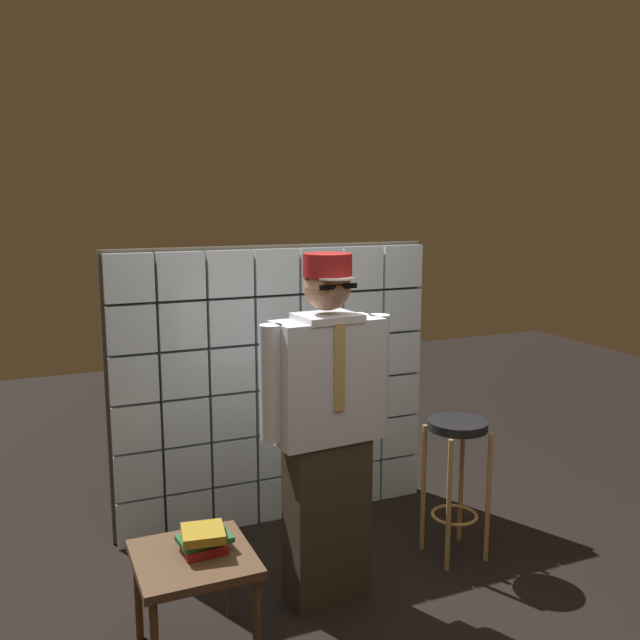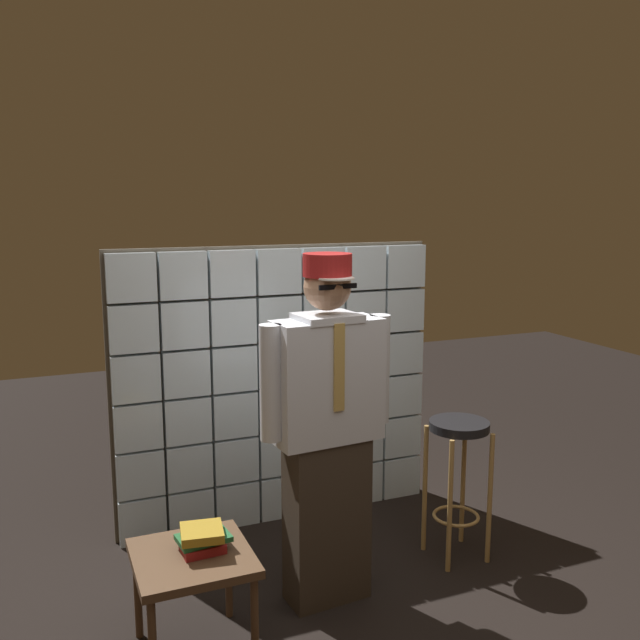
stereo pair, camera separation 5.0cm
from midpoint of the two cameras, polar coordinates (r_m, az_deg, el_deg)
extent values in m
cube|color=silver|center=(4.49, -14.91, -15.72)|extent=(0.28, 0.08, 0.28)
cube|color=silver|center=(4.53, -11.09, -15.30)|extent=(0.28, 0.08, 0.28)
cube|color=silver|center=(4.59, -7.36, -14.83)|extent=(0.28, 0.08, 0.28)
cube|color=silver|center=(4.67, -3.77, -14.31)|extent=(0.28, 0.08, 0.28)
cube|color=silver|center=(4.77, -0.32, -13.76)|extent=(0.28, 0.08, 0.28)
cube|color=silver|center=(4.88, 2.95, -13.19)|extent=(0.28, 0.08, 0.28)
cube|color=silver|center=(5.01, 6.06, -12.61)|extent=(0.28, 0.08, 0.28)
cube|color=silver|center=(4.37, -15.09, -12.22)|extent=(0.28, 0.08, 0.28)
cube|color=silver|center=(4.41, -11.22, -11.83)|extent=(0.28, 0.08, 0.28)
cube|color=silver|center=(4.48, -7.45, -11.39)|extent=(0.28, 0.08, 0.28)
cube|color=silver|center=(4.56, -3.81, -10.92)|extent=(0.28, 0.08, 0.28)
cube|color=silver|center=(4.66, -0.33, -10.43)|extent=(0.28, 0.08, 0.28)
cube|color=silver|center=(4.78, 2.99, -9.93)|extent=(0.28, 0.08, 0.28)
cube|color=silver|center=(4.91, 6.12, -9.43)|extent=(0.28, 0.08, 0.28)
cube|color=silver|center=(4.27, -15.27, -8.54)|extent=(0.28, 0.08, 0.28)
cube|color=silver|center=(4.31, -11.35, -8.18)|extent=(0.28, 0.08, 0.28)
cube|color=silver|center=(4.38, -7.53, -7.79)|extent=(0.28, 0.08, 0.28)
cube|color=silver|center=(4.46, -3.85, -7.38)|extent=(0.28, 0.08, 0.28)
cube|color=silver|center=(4.57, -0.33, -6.96)|extent=(0.28, 0.08, 0.28)
cube|color=silver|center=(4.68, 3.02, -6.53)|extent=(0.28, 0.08, 0.28)
cube|color=silver|center=(4.82, 6.19, -6.11)|extent=(0.28, 0.08, 0.28)
cube|color=silver|center=(4.18, -15.45, -4.69)|extent=(0.28, 0.08, 0.28)
cube|color=silver|center=(4.23, -11.48, -4.37)|extent=(0.28, 0.08, 0.28)
cube|color=silver|center=(4.30, -7.62, -4.03)|extent=(0.28, 0.08, 0.28)
cube|color=silver|center=(4.39, -3.90, -3.69)|extent=(0.28, 0.08, 0.28)
cube|color=silver|center=(4.49, -0.34, -3.34)|extent=(0.28, 0.08, 0.28)
cube|color=silver|center=(4.61, 3.05, -3.01)|extent=(0.28, 0.08, 0.28)
cube|color=silver|center=(4.75, 6.25, -2.68)|extent=(0.28, 0.08, 0.28)
cube|color=silver|center=(4.12, -15.64, -0.72)|extent=(0.28, 0.08, 0.28)
cube|color=silver|center=(4.17, -11.62, -0.43)|extent=(0.28, 0.08, 0.28)
cube|color=silver|center=(4.24, -7.71, -0.15)|extent=(0.28, 0.08, 0.28)
cube|color=silver|center=(4.33, -3.94, 0.12)|extent=(0.28, 0.08, 0.28)
cube|color=silver|center=(4.43, -0.34, 0.38)|extent=(0.28, 0.08, 0.28)
cube|color=silver|center=(4.55, 3.09, 0.62)|extent=(0.28, 0.08, 0.28)
cube|color=silver|center=(4.69, 6.32, 0.85)|extent=(0.28, 0.08, 0.28)
cube|color=silver|center=(4.08, -15.84, 3.37)|extent=(0.28, 0.08, 0.28)
cube|color=silver|center=(4.13, -11.77, 3.61)|extent=(0.28, 0.08, 0.28)
cube|color=silver|center=(4.20, -7.81, 3.82)|extent=(0.28, 0.08, 0.28)
cube|color=silver|center=(4.29, -3.99, 4.02)|extent=(0.28, 0.08, 0.28)
cube|color=silver|center=(4.39, -0.34, 4.18)|extent=(0.28, 0.08, 0.28)
cube|color=silver|center=(4.51, 3.12, 4.32)|extent=(0.28, 0.08, 0.28)
cube|color=silver|center=(4.65, 6.39, 4.44)|extent=(0.28, 0.08, 0.28)
cube|color=#5B5447|center=(4.47, -4.10, -5.38)|extent=(2.09, 0.02, 1.80)
cube|color=#382D23|center=(3.70, 0.17, -16.13)|extent=(0.43, 0.25, 0.86)
cube|color=silver|center=(3.44, 0.17, -5.00)|extent=(0.56, 0.28, 0.61)
cube|color=tan|center=(3.31, 1.19, -3.94)|extent=(0.06, 0.01, 0.43)
cube|color=silver|center=(3.37, 0.18, 0.21)|extent=(0.32, 0.27, 0.04)
sphere|color=#A87A5B|center=(3.35, 0.18, 2.77)|extent=(0.23, 0.23, 0.23)
ellipsoid|color=black|center=(3.31, 0.61, 1.97)|extent=(0.16, 0.09, 0.11)
cube|color=black|center=(3.25, 1.08, 2.77)|extent=(0.20, 0.03, 0.02)
cylinder|color=white|center=(3.26, 0.91, 3.46)|extent=(0.19, 0.19, 0.01)
cylinder|color=maroon|center=(3.34, 0.18, 4.56)|extent=(0.24, 0.24, 0.11)
cylinder|color=silver|center=(3.58, 4.45, -4.02)|extent=(0.12, 0.12, 0.56)
cylinder|color=silver|center=(3.30, -4.47, -5.21)|extent=(0.12, 0.12, 0.56)
cylinder|color=black|center=(4.04, 10.93, -8.48)|extent=(0.34, 0.34, 0.05)
torus|color=tan|center=(4.24, 10.68, -15.51)|extent=(0.27, 0.27, 0.02)
cylinder|color=tan|center=(4.02, 10.21, -14.84)|extent=(0.03, 0.03, 0.77)
cylinder|color=tan|center=(4.16, 13.35, -14.06)|extent=(0.03, 0.03, 0.77)
cylinder|color=tan|center=(4.22, 8.17, -13.52)|extent=(0.03, 0.03, 0.77)
cylinder|color=tan|center=(4.36, 11.22, -12.85)|extent=(0.03, 0.03, 0.77)
cube|color=#513823|center=(3.32, -10.83, -18.77)|extent=(0.52, 0.52, 0.04)
cylinder|color=#513823|center=(3.31, -5.71, -23.67)|extent=(0.04, 0.04, 0.45)
cylinder|color=#513823|center=(3.60, -15.17, -21.00)|extent=(0.04, 0.04, 0.45)
cylinder|color=#513823|center=(3.67, -7.93, -20.07)|extent=(0.04, 0.04, 0.45)
cube|color=maroon|center=(3.31, -9.99, -18.02)|extent=(0.19, 0.15, 0.04)
cube|color=#1E592D|center=(3.32, -9.93, -17.33)|extent=(0.25, 0.18, 0.02)
cube|color=olive|center=(3.29, -10.07, -16.94)|extent=(0.21, 0.21, 0.04)
camera|label=1|loc=(0.03, -90.43, -0.07)|focal=38.84mm
camera|label=2|loc=(0.03, 89.57, 0.07)|focal=38.84mm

